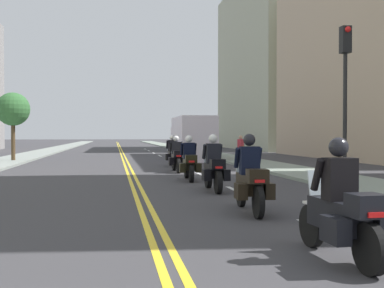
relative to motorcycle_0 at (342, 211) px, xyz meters
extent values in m
plane|color=#38373A|center=(-2.23, 41.85, -0.66)|extent=(264.00, 264.00, 0.00)
cube|color=gray|center=(-9.36, 41.85, -0.60)|extent=(2.79, 144.00, 0.12)
cube|color=gray|center=(4.91, 41.85, -0.60)|extent=(2.79, 144.00, 0.12)
cube|color=yellow|center=(-2.35, 41.85, -0.65)|extent=(0.12, 132.00, 0.01)
cube|color=yellow|center=(-2.11, 41.85, -0.65)|extent=(0.12, 132.00, 0.01)
cube|color=silver|center=(0.64, 1.85, -0.65)|extent=(0.14, 2.40, 0.01)
cube|color=silver|center=(0.64, 7.85, -0.65)|extent=(0.14, 2.40, 0.01)
cube|color=silver|center=(0.64, 13.85, -0.65)|extent=(0.14, 2.40, 0.01)
cube|color=silver|center=(0.64, 19.85, -0.65)|extent=(0.14, 2.40, 0.01)
cube|color=silver|center=(0.64, 25.85, -0.65)|extent=(0.14, 2.40, 0.01)
cube|color=silver|center=(0.64, 31.85, -0.65)|extent=(0.14, 2.40, 0.01)
cube|color=silver|center=(0.64, 37.85, -0.65)|extent=(0.14, 2.40, 0.01)
cube|color=silver|center=(0.64, 43.85, -0.65)|extent=(0.14, 2.40, 0.01)
cube|color=silver|center=(0.64, 49.85, -0.65)|extent=(0.14, 2.40, 0.01)
cube|color=tan|center=(14.98, 24.71, 6.73)|extent=(7.36, 20.58, 14.77)
cube|color=#9DA084|center=(15.29, 48.25, 9.09)|extent=(7.97, 21.96, 19.49)
cube|color=#2D3847|center=(19.29, 48.25, 4.21)|extent=(0.04, 18.45, 0.90)
cube|color=#2D3847|center=(19.29, 48.25, 7.79)|extent=(0.04, 18.45, 0.90)
cube|color=#2D3847|center=(19.29, 48.25, 11.36)|extent=(0.04, 18.45, 0.90)
cube|color=#2D3847|center=(19.29, 48.25, 14.93)|extent=(0.04, 18.45, 0.90)
cylinder|color=black|center=(-0.05, 0.87, -0.35)|extent=(0.15, 0.63, 0.62)
cylinder|color=black|center=(0.03, -0.62, -0.35)|extent=(0.15, 0.63, 0.62)
cube|color=silver|center=(-0.05, 0.87, -0.02)|extent=(0.16, 0.33, 0.04)
cube|color=black|center=(-0.01, 0.12, -0.07)|extent=(0.38, 1.15, 0.40)
cube|color=black|center=(0.03, -0.55, 0.15)|extent=(0.42, 0.38, 0.28)
cube|color=red|center=(0.04, -0.74, 0.07)|extent=(0.20, 0.04, 0.06)
cube|color=black|center=(-0.26, -0.34, -0.17)|extent=(0.22, 0.45, 0.32)
cube|color=black|center=(0.30, -0.31, -0.17)|extent=(0.22, 0.45, 0.32)
cube|color=#B2C1CC|center=(-0.03, 0.60, 0.31)|extent=(0.37, 0.14, 0.36)
cube|color=black|center=(0.00, 0.07, 0.41)|extent=(0.41, 0.28, 0.56)
cylinder|color=black|center=(-0.25, 0.21, 0.46)|extent=(0.12, 0.29, 0.45)
cylinder|color=black|center=(0.23, 0.24, 0.46)|extent=(0.12, 0.29, 0.45)
sphere|color=black|center=(-0.01, 0.10, 0.83)|extent=(0.26, 0.26, 0.26)
cylinder|color=black|center=(-0.04, 4.87, -0.33)|extent=(0.14, 0.67, 0.66)
cylinder|color=black|center=(-0.12, 3.26, -0.33)|extent=(0.14, 0.67, 0.66)
cube|color=silver|center=(-0.04, 4.87, 0.02)|extent=(0.16, 0.33, 0.04)
cube|color=black|center=(-0.08, 4.07, -0.05)|extent=(0.38, 1.24, 0.40)
cube|color=black|center=(-0.12, 3.34, 0.17)|extent=(0.42, 0.38, 0.28)
cube|color=red|center=(-0.13, 3.15, 0.09)|extent=(0.20, 0.04, 0.06)
cube|color=black|center=(-0.39, 3.60, -0.15)|extent=(0.22, 0.45, 0.32)
cube|color=black|center=(0.17, 3.57, -0.15)|extent=(0.22, 0.45, 0.32)
cube|color=#B2C1CC|center=(-0.06, 4.58, 0.33)|extent=(0.37, 0.14, 0.36)
cube|color=black|center=(-0.09, 4.02, 0.45)|extent=(0.41, 0.28, 0.59)
cylinder|color=black|center=(-0.32, 4.18, 0.50)|extent=(0.11, 0.29, 0.45)
cylinder|color=black|center=(0.16, 4.15, 0.50)|extent=(0.11, 0.29, 0.45)
sphere|color=black|center=(-0.08, 4.05, 0.89)|extent=(0.26, 0.26, 0.26)
cylinder|color=black|center=(-0.04, 8.78, -0.33)|extent=(0.14, 0.65, 0.65)
cylinder|color=black|center=(-0.05, 7.28, -0.33)|extent=(0.14, 0.65, 0.65)
cube|color=silver|center=(-0.04, 8.78, 0.02)|extent=(0.14, 0.32, 0.04)
cube|color=black|center=(-0.04, 8.03, -0.05)|extent=(0.33, 1.15, 0.40)
cube|color=black|center=(-0.05, 7.36, 0.17)|extent=(0.40, 0.36, 0.28)
cube|color=red|center=(-0.05, 7.17, 0.09)|extent=(0.20, 0.03, 0.06)
cube|color=black|center=(-0.33, 7.58, -0.15)|extent=(0.20, 0.44, 0.32)
cube|color=black|center=(0.23, 7.58, -0.15)|extent=(0.20, 0.44, 0.32)
cube|color=#B2C1CC|center=(-0.04, 8.51, 0.33)|extent=(0.36, 0.13, 0.36)
cube|color=black|center=(-0.04, 7.98, 0.44)|extent=(0.40, 0.26, 0.59)
cylinder|color=black|center=(-0.28, 8.13, 0.49)|extent=(0.10, 0.28, 0.45)
cylinder|color=black|center=(0.20, 8.13, 0.49)|extent=(0.10, 0.28, 0.45)
sphere|color=white|center=(-0.04, 8.01, 0.88)|extent=(0.26, 0.26, 0.26)
cylinder|color=black|center=(-0.21, 12.16, -0.35)|extent=(0.16, 0.63, 0.62)
cylinder|color=black|center=(-0.28, 10.58, -0.35)|extent=(0.16, 0.63, 0.62)
cube|color=silver|center=(-0.21, 12.16, -0.02)|extent=(0.15, 0.33, 0.04)
cube|color=black|center=(-0.24, 11.37, -0.07)|extent=(0.37, 1.21, 0.40)
cube|color=black|center=(-0.27, 10.66, 0.15)|extent=(0.42, 0.38, 0.28)
cube|color=red|center=(-0.28, 10.47, 0.07)|extent=(0.20, 0.04, 0.06)
cube|color=black|center=(-0.54, 10.91, -0.17)|extent=(0.22, 0.45, 0.32)
cube|color=black|center=(0.02, 10.89, -0.17)|extent=(0.22, 0.45, 0.32)
cube|color=#B2C1CC|center=(-0.22, 11.87, 0.31)|extent=(0.36, 0.14, 0.36)
cube|color=black|center=(-0.25, 11.32, 0.42)|extent=(0.41, 0.28, 0.58)
cylinder|color=black|center=(-0.48, 11.48, 0.47)|extent=(0.11, 0.28, 0.45)
cylinder|color=black|center=(0.00, 11.46, 0.47)|extent=(0.11, 0.28, 0.45)
sphere|color=white|center=(-0.25, 11.35, 0.85)|extent=(0.26, 0.26, 0.26)
cylinder|color=black|center=(-0.18, 16.20, -0.33)|extent=(0.13, 0.65, 0.65)
cylinder|color=black|center=(-0.19, 14.58, -0.33)|extent=(0.13, 0.65, 0.65)
cube|color=silver|center=(-0.18, 16.20, 0.02)|extent=(0.14, 0.32, 0.04)
cube|color=black|center=(-0.19, 15.39, -0.05)|extent=(0.33, 1.24, 0.40)
cube|color=black|center=(-0.19, 14.66, 0.17)|extent=(0.40, 0.36, 0.28)
cube|color=red|center=(-0.19, 14.47, 0.09)|extent=(0.20, 0.03, 0.06)
cube|color=black|center=(-0.47, 14.90, -0.15)|extent=(0.20, 0.44, 0.32)
cube|color=black|center=(0.09, 14.90, -0.15)|extent=(0.20, 0.44, 0.32)
cube|color=#B2C1CC|center=(-0.18, 15.91, 0.33)|extent=(0.36, 0.12, 0.36)
cube|color=black|center=(-0.19, 15.34, 0.42)|extent=(0.40, 0.26, 0.53)
cylinder|color=black|center=(-0.43, 15.49, 0.47)|extent=(0.10, 0.28, 0.45)
cylinder|color=black|center=(0.05, 15.49, 0.47)|extent=(0.10, 0.28, 0.45)
sphere|color=white|center=(-0.19, 15.37, 0.82)|extent=(0.26, 0.26, 0.26)
cylinder|color=black|center=(0.08, 19.95, -0.33)|extent=(0.11, 0.66, 0.66)
cylinder|color=black|center=(0.08, 18.48, -0.33)|extent=(0.11, 0.66, 0.66)
cube|color=silver|center=(0.08, 19.95, 0.02)|extent=(0.14, 0.32, 0.04)
cube|color=black|center=(0.08, 19.21, -0.05)|extent=(0.32, 1.12, 0.40)
cube|color=black|center=(0.08, 18.55, 0.17)|extent=(0.40, 0.36, 0.28)
cube|color=red|center=(0.08, 18.36, 0.09)|extent=(0.20, 0.03, 0.06)
cube|color=black|center=(-0.20, 18.77, -0.15)|extent=(0.20, 0.44, 0.32)
cube|color=black|center=(0.36, 18.77, -0.15)|extent=(0.20, 0.44, 0.32)
cube|color=#B2C1CC|center=(0.08, 19.68, 0.33)|extent=(0.36, 0.12, 0.36)
cube|color=black|center=(0.08, 19.16, 0.44)|extent=(0.40, 0.26, 0.57)
cylinder|color=black|center=(-0.16, 19.31, 0.49)|extent=(0.10, 0.28, 0.45)
cylinder|color=black|center=(0.32, 19.31, 0.49)|extent=(0.10, 0.28, 0.45)
sphere|color=white|center=(0.08, 19.19, 0.86)|extent=(0.26, 0.26, 0.26)
cylinder|color=black|center=(3.91, 7.65, 1.41)|extent=(0.12, 0.12, 4.14)
cube|color=black|center=(3.91, 7.65, 3.83)|extent=(0.28, 0.28, 0.80)
sphere|color=red|center=(3.91, 7.50, 4.11)|extent=(0.18, 0.18, 0.18)
cube|color=#212633|center=(4.56, 22.04, -0.27)|extent=(0.30, 0.34, 0.78)
cube|color=#BB313F|center=(4.56, 22.04, 0.43)|extent=(0.35, 0.42, 0.62)
sphere|color=tan|center=(4.56, 22.04, 0.86)|extent=(0.22, 0.22, 0.22)
cube|color=#A37029|center=(4.65, 21.84, 0.22)|extent=(0.16, 0.19, 0.24)
cylinder|color=#4A3722|center=(-8.95, 24.61, 0.59)|extent=(0.24, 0.24, 2.50)
sphere|color=#326533|center=(-8.95, 24.61, 2.55)|extent=(2.02, 2.02, 2.02)
cube|color=silver|center=(2.11, 27.56, 0.44)|extent=(2.00, 1.80, 2.20)
cube|color=silver|center=(2.11, 24.56, 0.74)|extent=(2.20, 5.20, 2.80)
cylinder|color=black|center=(2.11, 27.16, -0.21)|extent=(2.00, 0.90, 0.90)
cylinder|color=black|center=(2.11, 22.96, -0.21)|extent=(2.00, 0.90, 0.90)
camera|label=1|loc=(-2.92, -5.80, 0.99)|focal=44.93mm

